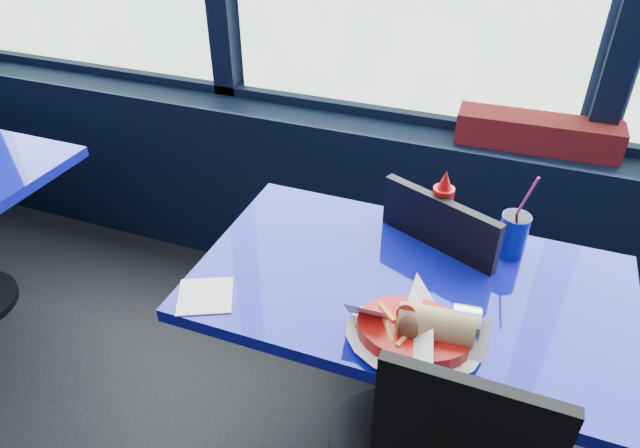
{
  "coord_description": "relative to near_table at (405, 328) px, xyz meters",
  "views": [
    {
      "loc": [
        0.5,
        0.77,
        1.79
      ],
      "look_at": [
        0.04,
        1.98,
        0.9
      ],
      "focal_mm": 32.0,
      "sensor_mm": 36.0,
      "label": 1
    }
  ],
  "objects": [
    {
      "name": "ketchup_bottle",
      "position": [
        0.03,
        0.23,
        0.29
      ],
      "size": [
        0.06,
        0.06,
        0.24
      ],
      "color": "#BB0F0C",
      "rests_on": "near_table"
    },
    {
      "name": "chair_near_back",
      "position": [
        -0.01,
        0.3,
        -0.04
      ],
      "size": [
        0.55,
        0.55,
        0.92
      ],
      "rotation": [
        0.0,
        0.0,
        2.73
      ],
      "color": "black",
      "rests_on": "ground"
    },
    {
      "name": "window_sill",
      "position": [
        -0.3,
        0.87,
        -0.17
      ],
      "size": [
        5.0,
        0.26,
        0.8
      ],
      "primitive_type": "cube",
      "color": "black",
      "rests_on": "ground"
    },
    {
      "name": "planter_box",
      "position": [
        0.27,
        0.88,
        0.29
      ],
      "size": [
        0.6,
        0.17,
        0.12
      ],
      "primitive_type": "cube",
      "rotation": [
        0.0,
        0.0,
        0.04
      ],
      "color": "maroon",
      "rests_on": "window_sill"
    },
    {
      "name": "food_basket",
      "position": [
        0.06,
        -0.22,
        0.22
      ],
      "size": [
        0.36,
        0.36,
        0.11
      ],
      "rotation": [
        0.0,
        0.0,
        -0.32
      ],
      "color": "#BB0F0C",
      "rests_on": "near_table"
    },
    {
      "name": "napkin",
      "position": [
        -0.51,
        -0.26,
        0.18
      ],
      "size": [
        0.19,
        0.19,
        0.0
      ],
      "primitive_type": "cube",
      "rotation": [
        0.0,
        0.0,
        0.45
      ],
      "color": "white",
      "rests_on": "near_table"
    },
    {
      "name": "near_table",
      "position": [
        0.0,
        0.0,
        0.0
      ],
      "size": [
        1.2,
        0.7,
        0.75
      ],
      "color": "black",
      "rests_on": "ground"
    },
    {
      "name": "soda_cup",
      "position": [
        0.24,
        0.23,
        0.25
      ],
      "size": [
        0.08,
        0.08,
        0.28
      ],
      "rotation": [
        0.0,
        0.0,
        0.22
      ],
      "color": "#0E1B9C",
      "rests_on": "near_table"
    }
  ]
}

